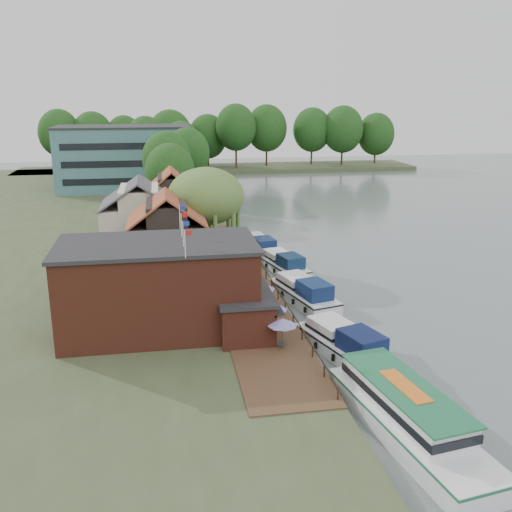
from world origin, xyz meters
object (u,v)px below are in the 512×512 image
umbrella_3 (263,296)px  swan (387,402)px  hotel_block (124,158)px  cruiser_2 (283,261)px  cottage_a (167,234)px  umbrella_5 (248,273)px  umbrella_1 (275,317)px  cruiser_3 (259,244)px  umbrella_4 (249,285)px  cruiser_0 (344,339)px  umbrella_2 (262,307)px  willow (206,214)px  cruiser_1 (304,289)px  pub (184,285)px  tour_boat (410,414)px  cottage_b (140,215)px  umbrella_0 (282,333)px  cottage_c (172,201)px

umbrella_3 → swan: size_ratio=5.40×
hotel_block → cruiser_2: hotel_block is taller
umbrella_3 → cottage_a: bearing=123.1°
cottage_a → umbrella_5: 9.77m
umbrella_1 → cruiser_3: bearing=82.8°
cottage_a → swan: cottage_a is taller
umbrella_4 → cruiser_0: (5.57, -11.10, -0.97)m
umbrella_3 → swan: bearing=-70.6°
umbrella_5 → umbrella_2: bearing=-92.2°
cruiser_0 → umbrella_2: bearing=118.4°
willow → cruiser_1: size_ratio=0.99×
cruiser_1 → pub: bearing=-164.2°
umbrella_2 → tour_boat: size_ratio=0.17×
cottage_b → hotel_block: bearing=95.0°
umbrella_4 → pub: bearing=-135.3°
cottage_a → umbrella_3: size_ratio=3.62×
hotel_block → cruiser_1: bearing=-73.0°
umbrella_0 → pub: bearing=142.6°
pub → cruiser_2: (11.67, 16.53, -3.46)m
cruiser_3 → cottage_a: bearing=-149.8°
cottage_a → cruiser_3: cottage_a is taller
umbrella_5 → cruiser_1: umbrella_5 is taller
cruiser_0 → tour_boat: bearing=-106.2°
willow → cruiser_2: size_ratio=1.06×
cruiser_2 → umbrella_2: bearing=-122.4°
umbrella_5 → cruiser_3: (3.62, 14.60, -1.06)m
umbrella_1 → umbrella_4: 8.23m
cottage_c → cruiser_3: (10.28, -9.70, -4.03)m
pub → cruiser_2: size_ratio=2.04×
cottage_a → umbrella_5: cottage_a is taller
umbrella_2 → cruiser_2: 17.22m
cottage_a → cottage_b: bearing=106.7°
pub → tour_boat: (12.09, -15.93, -3.14)m
swan → cottage_c: bearing=104.8°
cruiser_2 → cottage_b: bearing=137.5°
umbrella_3 → umbrella_4: 3.27m
cottage_c → cruiser_2: cottage_c is taller
cottage_c → hotel_block: bearing=102.2°
cottage_b → umbrella_0: 32.27m
umbrella_1 → cruiser_2: (4.74, 18.61, -1.10)m
umbrella_0 → umbrella_1: same height
cottage_c → cruiser_0: bearing=-73.2°
swan → umbrella_1: bearing=117.4°
cottage_b → cottage_a: bearing=-73.3°
willow → umbrella_5: 11.46m
umbrella_0 → umbrella_2: bearing=95.8°
pub → umbrella_3: size_ratio=8.42×
cottage_b → cruiser_0: 34.10m
pub → tour_boat: 20.24m
cottage_b → cruiser_1: bearing=-49.4°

